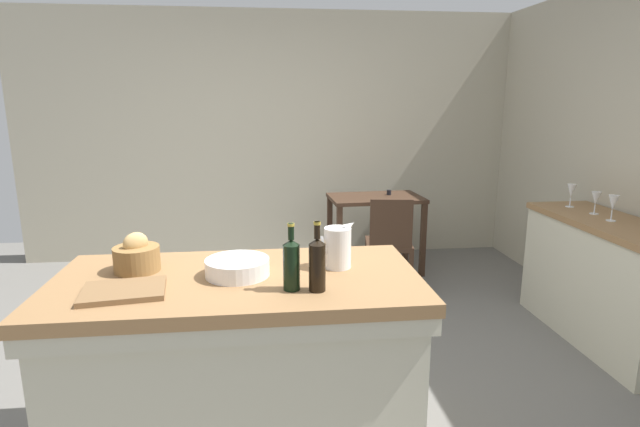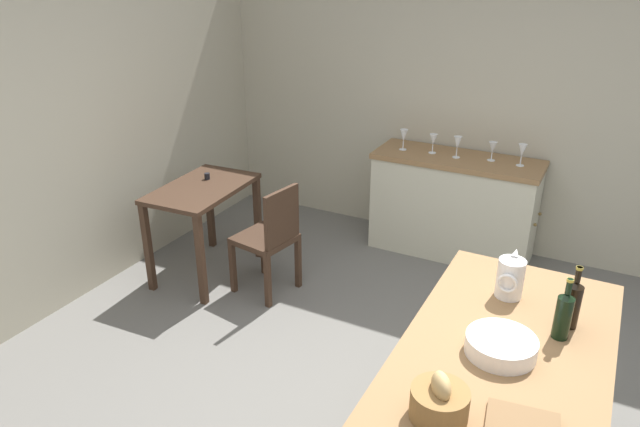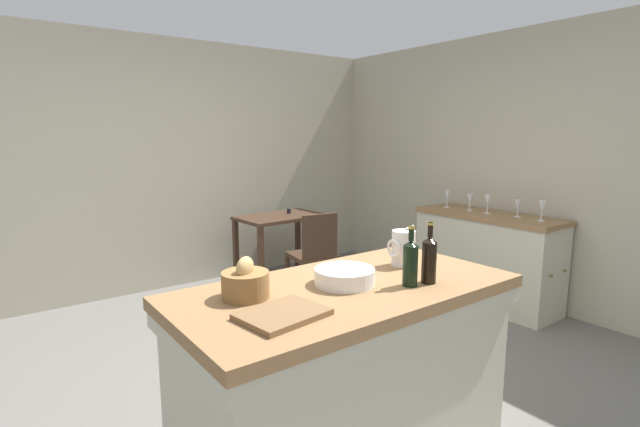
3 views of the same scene
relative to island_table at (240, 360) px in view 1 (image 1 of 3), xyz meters
name	(u,v)px [view 1 (image 1 of 3)]	position (x,y,z in m)	size (l,w,h in m)	color
ground_plane	(289,375)	(0.26, 0.67, -0.49)	(6.76, 6.76, 0.00)	#66635E
wall_back	(274,137)	(0.26, 3.27, 0.81)	(5.32, 0.12, 2.60)	#B2AA93
island_table	(240,360)	(0.00, 0.00, 0.00)	(1.68, 0.84, 0.91)	olive
side_cabinet	(606,282)	(2.52, 0.89, -0.05)	(0.52, 1.40, 0.88)	olive
writing_desk	(375,209)	(1.23, 2.56, 0.15)	(0.93, 0.61, 0.82)	#3D281C
wooden_chair	(389,242)	(1.22, 1.93, -0.01)	(0.46, 0.46, 0.89)	#3D281C
pitcher	(337,247)	(0.48, 0.08, 0.52)	(0.17, 0.13, 0.24)	white
wash_bowl	(237,267)	(0.00, 0.02, 0.46)	(0.29, 0.29, 0.08)	white
bread_basket	(137,257)	(-0.47, 0.14, 0.49)	(0.21, 0.21, 0.19)	olive
cutting_board	(124,291)	(-0.46, -0.15, 0.43)	(0.33, 0.25, 0.02)	brown
wine_bottle_dark	(317,263)	(0.35, -0.21, 0.54)	(0.07, 0.07, 0.30)	black
wine_bottle_amber	(291,263)	(0.24, -0.19, 0.54)	(0.07, 0.07, 0.29)	black
wine_glass_middle	(613,203)	(2.51, 0.91, 0.52)	(0.07, 0.07, 0.18)	white
wine_glass_right	(596,199)	(2.53, 1.12, 0.51)	(0.07, 0.07, 0.17)	white
wine_glass_far_right	(571,191)	(2.50, 1.37, 0.52)	(0.07, 0.07, 0.18)	white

